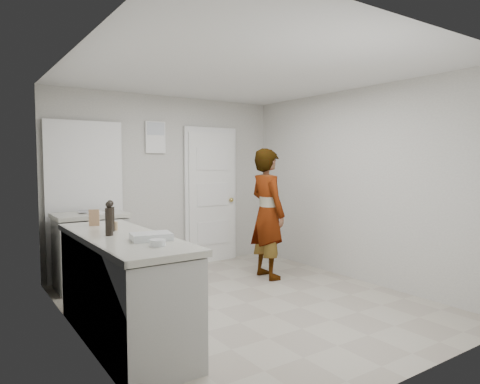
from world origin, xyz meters
TOP-DOWN VIEW (x-y plane):
  - ground at (0.00, 0.00)m, footprint 4.00×4.00m
  - room_shell at (-0.17, 1.95)m, footprint 4.00×4.00m
  - main_counter at (-1.45, -0.20)m, footprint 0.64×1.96m
  - side_counter at (-1.25, 1.55)m, footprint 0.84×0.61m
  - person at (0.84, 0.71)m, footprint 0.45×0.65m
  - cake_mix_box at (-1.50, 0.47)m, footprint 0.11×0.08m
  - spice_jar at (-1.42, 0.08)m, footprint 0.05×0.05m
  - oil_cruet_a at (-1.47, 0.04)m, footprint 0.07×0.07m
  - oil_cruet_b at (-1.55, -0.18)m, footprint 0.06×0.06m
  - baking_dish at (-1.34, -0.57)m, footprint 0.35×0.28m
  - egg_bowl at (-1.39, -0.82)m, footprint 0.12×0.12m
  - papers at (-1.20, 1.59)m, footprint 0.26×0.32m

SIDE VIEW (x-z plane):
  - ground at x=0.00m, z-range 0.00..0.00m
  - main_counter at x=-1.45m, z-range -0.04..0.89m
  - side_counter at x=-1.25m, z-range -0.03..0.89m
  - person at x=0.84m, z-range 0.00..1.73m
  - papers at x=-1.20m, z-range 0.93..0.93m
  - egg_bowl at x=-1.39m, z-range 0.93..0.97m
  - baking_dish at x=-1.34m, z-range 0.92..0.98m
  - spice_jar at x=-1.42m, z-range 0.93..1.00m
  - cake_mix_box at x=-1.50m, z-range 0.93..1.08m
  - room_shell at x=-0.17m, z-range -0.98..3.02m
  - oil_cruet_a at x=-1.47m, z-range 0.92..1.20m
  - oil_cruet_b at x=-1.55m, z-range 0.92..1.21m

